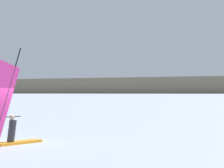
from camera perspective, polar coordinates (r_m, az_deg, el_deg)
ground_plane at (r=19.07m, az=-14.56°, el=-8.08°), size 4000.00×4000.00×0.00m
windsurfer at (r=18.52m, az=-14.87°, el=-4.56°), size 1.83×3.75×4.48m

